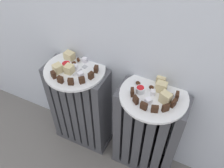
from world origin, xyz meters
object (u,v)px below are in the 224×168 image
Objects in this scene: radiator_left at (81,109)px; radiator_right at (147,134)px; jam_bowl_right at (140,89)px; plate_left at (75,69)px; plate_right at (154,96)px; fork at (81,69)px; jam_bowl_left at (66,65)px.

radiator_right is (0.40, 0.00, -0.00)m from radiator_left.
jam_bowl_right is at bearing -171.47° from radiator_right.
plate_left is at bearing 178.46° from jam_bowl_right.
radiator_left is 0.29m from plate_left.
jam_bowl_right is (-0.06, -0.01, 0.02)m from plate_right.
fork is at bearing 179.02° from plate_right.
plate_left is 3.29× the size of fork.
jam_bowl_right is (0.38, -0.00, 0.00)m from jam_bowl_left.
radiator_right is 0.47m from fork.
jam_bowl_right is at bearing -171.47° from plate_right.
jam_bowl_left reaches higher than radiator_right.
radiator_right is at bearing 180.00° from plate_right.
radiator_left is at bearing -168.85° from fork.
fork is (0.03, 0.01, 0.01)m from plate_left.
plate_left is 0.05m from jam_bowl_left.
jam_bowl_left is (-0.04, -0.00, 0.02)m from plate_left.
radiator_right is at bearing -0.98° from fork.
radiator_right is 0.29m from plate_right.
fork reaches higher than plate_left.
jam_bowl_left is 0.08m from fork.
plate_right reaches higher than radiator_right.
plate_right is (0.40, 0.00, 0.29)m from radiator_left.
jam_bowl_right is (0.34, -0.01, 0.31)m from radiator_left.
jam_bowl_left is (-0.04, -0.00, 0.31)m from radiator_left.
plate_left is at bearing 180.00° from radiator_right.
jam_bowl_left is 1.22× the size of jam_bowl_right.
plate_right is (0.00, 0.00, 0.29)m from radiator_right.
radiator_right is at bearing 8.53° from jam_bowl_right.
fork reaches higher than radiator_left.
jam_bowl_right is at bearing -1.54° from plate_left.
jam_bowl_right reaches higher than plate_right.
radiator_left is 1.90× the size of plate_right.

